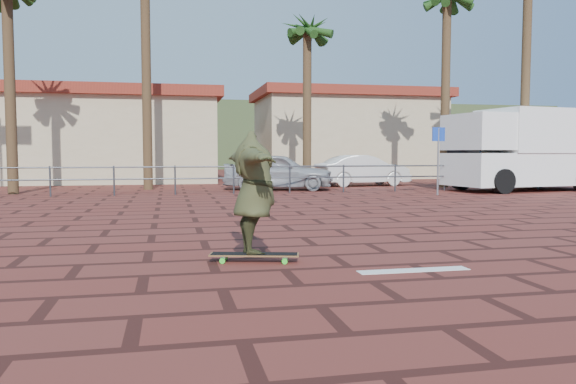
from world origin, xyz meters
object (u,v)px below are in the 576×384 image
Objects in this scene: campervan at (525,148)px; car_silver at (278,171)px; car_white at (363,170)px; skateboarder at (254,193)px; longboard at (254,255)px.

car_silver is (-9.10, 2.31, -0.89)m from campervan.
car_white is at bearing 132.68° from campervan.
campervan reaches higher than skateboarder.
campervan is (12.17, 11.79, 1.51)m from longboard.
car_white is (7.14, 15.90, -0.25)m from skateboarder.
campervan reaches higher than car_white.
car_white is at bearing -29.73° from skateboarder.
car_silver reaches higher than longboard.
longboard is at bearing -95.55° from skateboarder.
car_silver reaches higher than car_white.
skateboarder is at bearing -143.95° from campervan.
car_white is (-5.03, 4.11, -0.94)m from campervan.
campervan is at bearing -51.46° from skateboarder.
car_silver is (3.07, 14.10, 0.62)m from longboard.
skateboarder is 17.43m from car_white.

